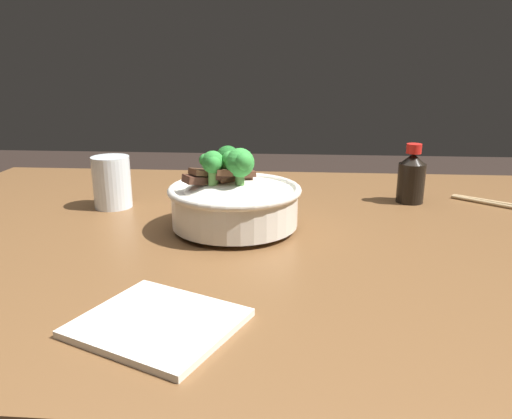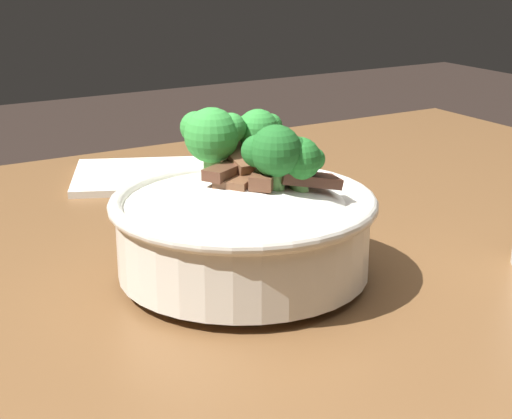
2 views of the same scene
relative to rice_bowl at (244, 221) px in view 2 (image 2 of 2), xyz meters
The scene contains 2 objects.
rice_bowl is the anchor object (origin of this frame).
folded_napkin 0.32m from the rice_bowl, 82.30° to the left, with size 0.15×0.14×0.01m, color silver.
Camera 2 is at (-0.24, -0.55, 1.07)m, focal length 57.61 mm.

